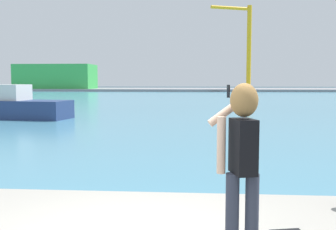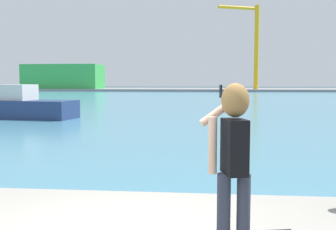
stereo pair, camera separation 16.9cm
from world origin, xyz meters
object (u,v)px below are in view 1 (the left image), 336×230
person_photographer (242,150)px  boat_moored (19,106)px  port_crane (245,40)px  warehouse_left (56,77)px

person_photographer → boat_moored: bearing=16.2°
person_photographer → port_crane: bearing=-20.8°
boat_moored → warehouse_left: 71.69m
warehouse_left → port_crane: 45.09m
port_crane → person_photographer: bearing=-96.6°
person_photographer → warehouse_left: size_ratio=0.10×
person_photographer → boat_moored: (-11.85, 20.23, -0.92)m
warehouse_left → port_crane: size_ratio=0.98×
boat_moored → port_crane: (21.74, 64.87, 10.59)m
boat_moored → warehouse_left: (-22.53, 68.01, 2.60)m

